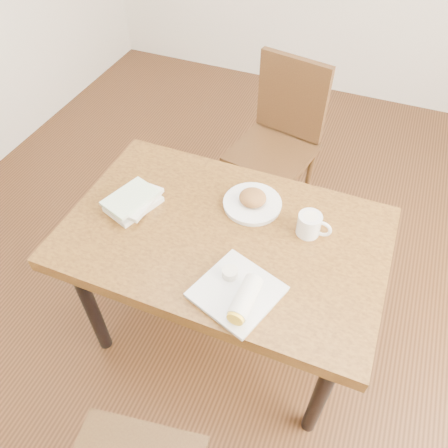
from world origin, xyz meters
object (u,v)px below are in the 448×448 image
at_px(plate_scone, 252,202).
at_px(book_stack, 134,201).
at_px(chair_far, 280,135).
at_px(coffee_mug, 310,224).
at_px(table, 224,247).
at_px(plate_burrito, 239,294).

bearing_deg(plate_scone, book_stack, -157.72).
relative_size(chair_far, book_stack, 3.93).
distance_m(chair_far, coffee_mug, 0.94).
height_order(coffee_mug, book_stack, coffee_mug).
bearing_deg(coffee_mug, book_stack, -169.82).
bearing_deg(table, plate_burrito, -58.21).
bearing_deg(plate_burrito, chair_far, 99.78).
bearing_deg(book_stack, plate_scone, 22.28).
relative_size(table, coffee_mug, 9.20).
height_order(chair_far, coffee_mug, chair_far).
bearing_deg(coffee_mug, plate_burrito, -110.88).
bearing_deg(plate_burrito, table, 121.79).
distance_m(chair_far, plate_scone, 0.82).
relative_size(coffee_mug, book_stack, 0.55).
height_order(plate_scone, plate_burrito, plate_burrito).
bearing_deg(chair_far, plate_burrito, -80.22).
height_order(chair_far, book_stack, chair_far).
distance_m(table, chair_far, 0.97).
xyz_separation_m(chair_far, plate_burrito, (0.21, -1.21, 0.23)).
height_order(coffee_mug, plate_burrito, coffee_mug).
relative_size(chair_far, plate_scone, 4.02).
xyz_separation_m(chair_far, coffee_mug, (0.35, -0.83, 0.25)).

